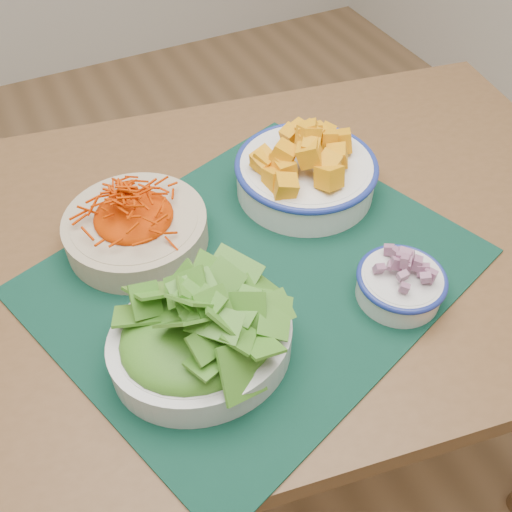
% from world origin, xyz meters
% --- Properties ---
extents(ground, '(4.00, 4.00, 0.00)m').
position_xyz_m(ground, '(0.00, 0.00, 0.00)').
color(ground, '#9E754C').
rests_on(ground, ground).
extents(table, '(1.28, 0.96, 0.75)m').
position_xyz_m(table, '(0.18, -0.06, 0.65)').
color(table, brown).
rests_on(table, ground).
extents(placemat, '(0.72, 0.65, 0.00)m').
position_xyz_m(placemat, '(0.13, -0.12, 0.75)').
color(placemat, black).
rests_on(placemat, table).
extents(carrot_bowl, '(0.29, 0.29, 0.08)m').
position_xyz_m(carrot_bowl, '(-0.01, 0.02, 0.79)').
color(carrot_bowl, beige).
rests_on(carrot_bowl, placemat).
extents(squash_bowl, '(0.24, 0.24, 0.11)m').
position_xyz_m(squash_bowl, '(0.28, 0.01, 0.80)').
color(squash_bowl, white).
rests_on(squash_bowl, placemat).
extents(lettuce_bowl, '(0.25, 0.22, 0.11)m').
position_xyz_m(lettuce_bowl, '(-0.00, -0.22, 0.81)').
color(lettuce_bowl, silver).
rests_on(lettuce_bowl, placemat).
extents(onion_bowl, '(0.15, 0.15, 0.06)m').
position_xyz_m(onion_bowl, '(0.28, -0.25, 0.79)').
color(onion_bowl, white).
rests_on(onion_bowl, placemat).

